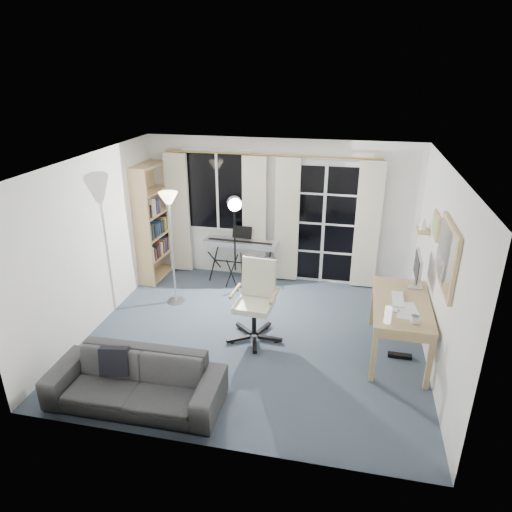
{
  "coord_description": "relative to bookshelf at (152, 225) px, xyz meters",
  "views": [
    {
      "loc": [
        1.15,
        -5.23,
        3.47
      ],
      "look_at": [
        -0.05,
        0.35,
        1.06
      ],
      "focal_mm": 32.0,
      "sensor_mm": 36.0,
      "label": 1
    }
  ],
  "objects": [
    {
      "name": "framed_print",
      "position": [
        4.35,
        -1.04,
        0.65
      ],
      "size": [
        0.03,
        0.42,
        0.32
      ],
      "color": "tan",
      "rests_on": "floor"
    },
    {
      "name": "desk",
      "position": [
        4.01,
        -1.56,
        -0.29
      ],
      "size": [
        0.72,
        1.41,
        0.75
      ],
      "rotation": [
        0.0,
        0.0,
        -0.02
      ],
      "color": "#A58955",
      "rests_on": "floor"
    },
    {
      "name": "office_chair",
      "position": [
        2.15,
        -1.51,
        -0.3
      ],
      "size": [
        0.74,
        0.76,
        1.1
      ],
      "rotation": [
        0.0,
        0.0,
        -0.07
      ],
      "color": "black",
      "rests_on": "floor"
    },
    {
      "name": "keyboard_piano",
      "position": [
        1.53,
        0.11,
        -0.27
      ],
      "size": [
        1.25,
        0.64,
        0.9
      ],
      "rotation": [
        0.0,
        0.0,
        -0.04
      ],
      "color": "black",
      "rests_on": "floor"
    },
    {
      "name": "french_door",
      "position": [
        2.88,
        0.38,
        0.08
      ],
      "size": [
        1.32,
        0.09,
        2.11
      ],
      "color": "white",
      "rests_on": "floor"
    },
    {
      "name": "studio_light",
      "position": [
        1.55,
        -0.32,
        0.38
      ],
      "size": [
        0.37,
        0.38,
        1.65
      ],
      "rotation": [
        0.0,
        0.0,
        0.37
      ],
      "color": "black",
      "rests_on": "floor"
    },
    {
      "name": "wall_mirror",
      "position": [
        4.35,
        -1.94,
        0.6
      ],
      "size": [
        0.04,
        0.94,
        0.74
      ],
      "color": "tan",
      "rests_on": "floor"
    },
    {
      "name": "floor",
      "position": [
        2.13,
        -1.59,
        -0.96
      ],
      "size": [
        4.5,
        4.0,
        0.02
      ],
      "primitive_type": "cube",
      "color": "#374350",
      "rests_on": "ground"
    },
    {
      "name": "sofa",
      "position": [
        1.14,
        -3.14,
        -0.57
      ],
      "size": [
        1.91,
        0.58,
        0.74
      ],
      "rotation": [
        0.0,
        0.0,
        0.01
      ],
      "color": "#28282A",
      "rests_on": "floor"
    },
    {
      "name": "window",
      "position": [
        1.08,
        0.38,
        0.55
      ],
      "size": [
        1.2,
        0.08,
        1.4
      ],
      "color": "white",
      "rests_on": "floor"
    },
    {
      "name": "torchiere_lamp",
      "position": [
        0.7,
        -0.85,
        0.48
      ],
      "size": [
        0.36,
        0.36,
        1.77
      ],
      "rotation": [
        0.0,
        0.0,
        0.34
      ],
      "color": "#B2B2B7",
      "rests_on": "floor"
    },
    {
      "name": "wall_shelf",
      "position": [
        4.29,
        -0.54,
        0.46
      ],
      "size": [
        0.16,
        0.3,
        0.18
      ],
      "color": "tan",
      "rests_on": "floor"
    },
    {
      "name": "monitor",
      "position": [
        4.2,
        -1.11,
        0.08
      ],
      "size": [
        0.18,
        0.54,
        0.47
      ],
      "rotation": [
        0.0,
        0.0,
        -0.02
      ],
      "color": "silver",
      "rests_on": "desk"
    },
    {
      "name": "curtains",
      "position": [
        1.99,
        0.29,
        0.15
      ],
      "size": [
        3.6,
        0.07,
        2.13
      ],
      "color": "gold",
      "rests_on": "floor"
    },
    {
      "name": "mug",
      "position": [
        4.11,
        -2.06,
        -0.14
      ],
      "size": [
        0.12,
        0.1,
        0.12
      ],
      "primitive_type": "imported",
      "rotation": [
        0.0,
        0.0,
        -0.02
      ],
      "color": "silver",
      "rests_on": "desk"
    },
    {
      "name": "bookshelf",
      "position": [
        0.0,
        0.0,
        0.0
      ],
      "size": [
        0.36,
        0.94,
        1.99
      ],
      "rotation": [
        0.0,
        0.0,
        -0.05
      ],
      "color": "tan",
      "rests_on": "floor"
    },
    {
      "name": "desk_clutter",
      "position": [
        3.94,
        -1.79,
        -0.36
      ],
      "size": [
        0.45,
        0.84,
        0.94
      ],
      "rotation": [
        0.0,
        0.0,
        -0.02
      ],
      "color": "white",
      "rests_on": "desk"
    }
  ]
}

